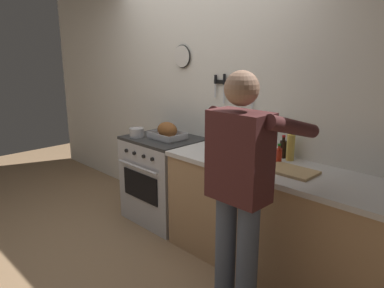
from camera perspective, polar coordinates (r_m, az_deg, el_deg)
ground_plane at (r=3.38m, az=-15.13°, el=-17.53°), size 8.00×8.00×0.00m
wall_back at (r=3.74m, az=1.80°, el=7.38°), size 6.00×0.13×2.60m
counter_block at (r=3.00m, az=13.91°, el=-11.96°), size 2.03×0.65×0.90m
stove at (r=3.85m, az=-4.41°, el=-5.47°), size 0.76×0.67×0.90m
person_cook at (r=2.31m, az=7.66°, el=-6.33°), size 0.51×0.63×1.66m
roasting_pan at (r=3.65m, az=-3.92°, el=1.99°), size 0.35×0.26×0.17m
saucepan at (r=3.76m, az=-8.71°, el=1.79°), size 0.15×0.15×0.09m
cutting_board at (r=2.76m, az=15.35°, el=-4.12°), size 0.36×0.24×0.02m
bottle_olive_oil at (r=2.96m, az=11.15°, el=-0.42°), size 0.06×0.06×0.28m
bottle_dish_soap at (r=3.24m, az=4.99°, el=0.51°), size 0.06×0.06×0.20m
bottle_hot_sauce at (r=2.94m, az=13.52°, el=-1.76°), size 0.05×0.05×0.16m
bottle_soy_sauce at (r=3.09m, az=14.16°, el=-0.71°), size 0.06×0.06×0.19m
bottle_cooking_oil at (r=3.03m, az=15.29°, el=-0.38°), size 0.07×0.07×0.28m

